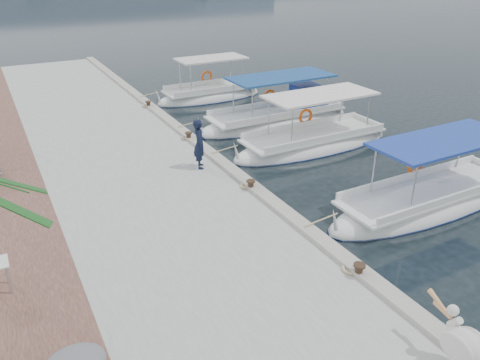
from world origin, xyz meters
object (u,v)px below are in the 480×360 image
at_px(fishing_caique_c, 313,145).
at_px(fishing_caique_d, 278,119).
at_px(fishing_caique_b, 428,203).
at_px(fisherman, 200,144).
at_px(fishing_caique_e, 210,97).
at_px(pelican, 463,343).

relative_size(fishing_caique_c, fishing_caique_d, 0.93).
distance_m(fishing_caique_b, fisherman, 7.67).
height_order(fishing_caique_d, fishing_caique_e, same).
relative_size(fishing_caique_c, fishing_caique_e, 1.22).
bearing_deg(fishing_caique_e, fishing_caique_d, -78.60).
bearing_deg(fishing_caique_d, fisherman, -145.57).
bearing_deg(fishing_caique_c, fisherman, -173.21).
height_order(fishing_caique_c, pelican, fishing_caique_c).
distance_m(fishing_caique_c, fishing_caique_e, 8.63).
distance_m(fishing_caique_c, fisherman, 5.53).
relative_size(fishing_caique_b, fisherman, 4.51).
bearing_deg(fishing_caique_b, fishing_caique_c, 91.67).
bearing_deg(fisherman, fishing_caique_d, -36.69).
bearing_deg(fisherman, fishing_caique_c, -64.32).
bearing_deg(fishing_caique_e, fishing_caique_c, -85.54).
distance_m(pelican, fisherman, 10.25).
xyz_separation_m(fishing_caique_e, fisherman, (-4.68, -9.24, 1.24)).
xyz_separation_m(fishing_caique_b, pelican, (-5.09, -5.06, 0.95)).
distance_m(fishing_caique_e, fisherman, 10.43).
height_order(fishing_caique_b, pelican, fishing_caique_b).
distance_m(fishing_caique_c, fishing_caique_d, 3.33).
xyz_separation_m(fishing_caique_d, pelican, (-5.32, -14.18, 0.89)).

